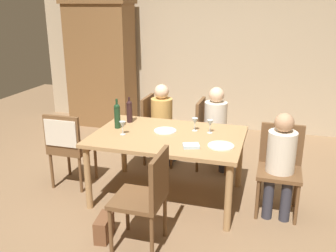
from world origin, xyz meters
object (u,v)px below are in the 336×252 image
object	(u,v)px
dinner_plate_guest_left	(221,146)
wine_bottle_dark_red	(129,111)
dining_table	(168,142)
wine_glass_near_right	(210,124)
chair_near	(147,193)
person_man_bearded	(164,118)
wine_bottle_tall_green	(117,115)
wine_glass_centre	(123,125)
chair_far_right	(208,130)
chair_far_left	(156,125)
chair_right_end	(280,163)
armoire_cabinet	(101,64)
person_man_guest	(281,158)
wine_glass_near_left	(195,122)
chair_left_end	(66,141)
dinner_plate_host	(165,131)
person_woman_host	(217,122)
handbag	(104,227)

from	to	relation	value
dinner_plate_guest_left	wine_bottle_dark_red	bearing A→B (deg)	157.44
dining_table	wine_glass_near_right	size ratio (longest dim) A/B	10.89
chair_near	dinner_plate_guest_left	bearing A→B (deg)	-34.73
person_man_bearded	wine_bottle_tall_green	size ratio (longest dim) A/B	3.21
wine_bottle_dark_red	wine_glass_centre	size ratio (longest dim) A/B	2.07
chair_far_right	person_man_bearded	bearing A→B (deg)	-90.00
chair_far_left	chair_right_end	xyz separation A→B (m)	(1.64, -0.84, 0.00)
armoire_cabinet	person_man_guest	xyz separation A→B (m)	(3.10, -2.33, -0.46)
dining_table	chair_far_left	size ratio (longest dim) A/B	1.76
wine_bottle_tall_green	wine_glass_near_left	xyz separation A→B (m)	(0.87, 0.15, -0.05)
wine_bottle_dark_red	chair_left_end	bearing A→B (deg)	-145.39
person_man_bearded	wine_bottle_dark_red	distance (m)	0.71
armoire_cabinet	wine_glass_centre	xyz separation A→B (m)	(1.44, -2.43, -0.24)
dining_table	chair_far_right	distance (m)	0.98
dinner_plate_host	armoire_cabinet	bearing A→B (deg)	130.04
chair_near	wine_glass_near_left	xyz separation A→B (m)	(0.16, 1.14, 0.32)
chair_left_end	person_man_guest	xyz separation A→B (m)	(2.38, 0.10, 0.04)
person_woman_host	chair_near	bearing A→B (deg)	-9.26
armoire_cabinet	dinner_plate_guest_left	distance (m)	3.55
dinner_plate_guest_left	person_man_guest	bearing A→B (deg)	15.08
chair_left_end	dining_table	bearing A→B (deg)	5.93
wine_glass_near_left	chair_right_end	bearing A→B (deg)	-7.56
wine_bottle_tall_green	dinner_plate_host	world-z (taller)	wine_bottle_tall_green
chair_right_end	wine_bottle_tall_green	size ratio (longest dim) A/B	2.69
chair_far_right	chair_near	world-z (taller)	same
person_woman_host	handbag	xyz separation A→B (m)	(-0.74, -1.86, -0.53)
chair_near	dinner_plate_guest_left	size ratio (longest dim) A/B	3.49
person_man_guest	handbag	distance (m)	1.86
wine_glass_near_left	chair_far_right	bearing A→B (deg)	87.68
chair_far_left	wine_bottle_tall_green	world-z (taller)	wine_bottle_tall_green
wine_glass_centre	dinner_plate_host	world-z (taller)	wine_glass_centre
chair_far_left	chair_near	world-z (taller)	same
chair_far_left	wine_bottle_dark_red	distance (m)	0.73
armoire_cabinet	wine_glass_near_left	xyz separation A→B (m)	(2.16, -2.09, -0.24)
chair_near	person_man_bearded	bearing A→B (deg)	12.91
dining_table	chair_near	distance (m)	0.94
wine_bottle_dark_red	wine_glass_near_left	distance (m)	0.82
chair_far_right	chair_left_end	size ratio (longest dim) A/B	1.00
armoire_cabinet	chair_far_right	xyz separation A→B (m)	(2.19, -1.37, -0.56)
person_woman_host	dinner_plate_guest_left	xyz separation A→B (m)	(0.21, -1.11, 0.12)
chair_left_end	wine_glass_centre	distance (m)	0.76
person_woman_host	wine_glass_centre	distance (m)	1.39
dinner_plate_guest_left	wine_bottle_tall_green	bearing A→B (deg)	168.68
chair_far_right	wine_bottle_tall_green	distance (m)	1.30
wine_bottle_tall_green	wine_glass_near_right	world-z (taller)	wine_bottle_tall_green
chair_right_end	dinner_plate_guest_left	bearing A→B (deg)	24.79
wine_glass_near_left	wine_glass_centre	world-z (taller)	same
wine_glass_near_left	wine_bottle_dark_red	bearing A→B (deg)	173.56
person_woman_host	wine_glass_near_left	xyz separation A→B (m)	(-0.14, -0.72, 0.22)
chair_far_left	chair_near	size ratio (longest dim) A/B	1.00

